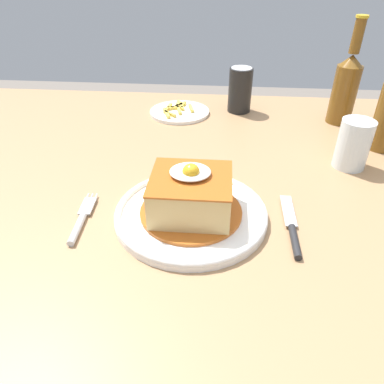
# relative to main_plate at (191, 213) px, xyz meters

# --- Properties ---
(ground_plane) EXTENTS (6.00, 6.00, 0.00)m
(ground_plane) POSITION_rel_main_plate_xyz_m (-0.03, 0.15, -0.76)
(ground_plane) COLOR slate
(dining_table) EXTENTS (1.49, 1.02, 0.75)m
(dining_table) POSITION_rel_main_plate_xyz_m (-0.03, 0.15, -0.10)
(dining_table) COLOR #A87F56
(dining_table) RESTS_ON ground_plane
(main_plate) EXTENTS (0.27, 0.27, 0.02)m
(main_plate) POSITION_rel_main_plate_xyz_m (0.00, 0.00, 0.00)
(main_plate) COLOR white
(main_plate) RESTS_ON dining_table
(sandwich_meal) EXTENTS (0.18, 0.18, 0.10)m
(sandwich_meal) POSITION_rel_main_plate_xyz_m (-0.00, 0.00, 0.04)
(sandwich_meal) COLOR #B75B1E
(sandwich_meal) RESTS_ON main_plate
(fork) EXTENTS (0.03, 0.14, 0.01)m
(fork) POSITION_rel_main_plate_xyz_m (-0.19, -0.04, -0.00)
(fork) COLOR silver
(fork) RESTS_ON dining_table
(knife) EXTENTS (0.02, 0.17, 0.01)m
(knife) POSITION_rel_main_plate_xyz_m (0.17, -0.03, -0.00)
(knife) COLOR #262628
(knife) RESTS_ON dining_table
(soda_can) EXTENTS (0.07, 0.07, 0.12)m
(soda_can) POSITION_rel_main_plate_xyz_m (0.09, 0.52, 0.05)
(soda_can) COLOR black
(soda_can) RESTS_ON dining_table
(beer_bottle_amber_far) EXTENTS (0.06, 0.06, 0.27)m
(beer_bottle_amber_far) POSITION_rel_main_plate_xyz_m (0.36, 0.46, 0.09)
(beer_bottle_amber_far) COLOR brown
(beer_bottle_amber_far) RESTS_ON dining_table
(drinking_glass) EXTENTS (0.07, 0.07, 0.10)m
(drinking_glass) POSITION_rel_main_plate_xyz_m (0.32, 0.21, 0.04)
(drinking_glass) COLOR #3F2314
(drinking_glass) RESTS_ON dining_table
(side_plate_fries) EXTENTS (0.17, 0.17, 0.02)m
(side_plate_fries) POSITION_rel_main_plate_xyz_m (-0.08, 0.48, -0.00)
(side_plate_fries) COLOR white
(side_plate_fries) RESTS_ON dining_table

